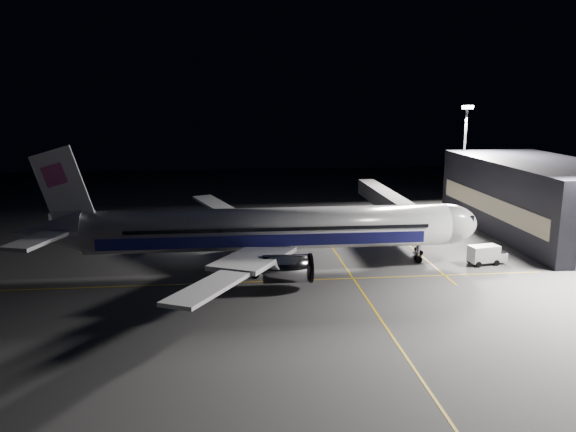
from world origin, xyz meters
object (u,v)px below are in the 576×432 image
(service_truck, at_px, (487,254))
(safety_cone_a, at_px, (223,258))
(jet_bridge, at_px, (393,204))
(safety_cone_c, at_px, (248,252))
(safety_cone_b, at_px, (288,244))
(floodlight_mast_north, at_px, (464,149))
(airliner, at_px, (262,230))
(baggage_tug, at_px, (184,233))

(service_truck, distance_m, safety_cone_a, 36.37)
(jet_bridge, xyz_separation_m, safety_cone_c, (-24.85, -11.59, -4.25))
(safety_cone_a, relative_size, safety_cone_b, 0.94)
(service_truck, relative_size, safety_cone_a, 10.33)
(safety_cone_a, relative_size, safety_cone_c, 0.78)
(safety_cone_c, bearing_deg, jet_bridge, 25.02)
(floodlight_mast_north, bearing_deg, safety_cone_b, -149.29)
(service_truck, distance_m, safety_cone_b, 28.78)
(service_truck, xyz_separation_m, safety_cone_b, (-26.06, 12.15, -1.13))
(safety_cone_b, bearing_deg, airliner, -113.56)
(floodlight_mast_north, bearing_deg, baggage_tug, -164.06)
(airliner, distance_m, service_truck, 30.81)
(safety_cone_a, bearing_deg, safety_cone_b, 32.46)
(floodlight_mast_north, distance_m, safety_cone_b, 44.27)
(airliner, xyz_separation_m, floodlight_mast_north, (41.08, 31.99, 7.21))
(service_truck, height_order, safety_cone_c, service_truck)
(baggage_tug, xyz_separation_m, safety_cone_b, (16.20, -6.67, -0.50))
(jet_bridge, xyz_separation_m, safety_cone_a, (-28.42, -14.06, -4.32))
(safety_cone_a, distance_m, safety_cone_c, 4.34)
(jet_bridge, height_order, baggage_tug, jet_bridge)
(safety_cone_a, height_order, safety_cone_c, safety_cone_c)
(jet_bridge, bearing_deg, airliner, -141.96)
(jet_bridge, relative_size, baggage_tug, 14.04)
(floodlight_mast_north, height_order, safety_cone_c, floodlight_mast_north)
(baggage_tug, distance_m, safety_cone_b, 17.52)
(safety_cone_b, height_order, safety_cone_c, safety_cone_c)
(jet_bridge, distance_m, service_truck, 21.55)
(jet_bridge, bearing_deg, safety_cone_c, -154.98)
(safety_cone_a, bearing_deg, service_truck, -9.37)
(airliner, bearing_deg, floodlight_mast_north, 37.91)
(floodlight_mast_north, distance_m, safety_cone_c, 51.31)
(service_truck, height_order, safety_cone_a, service_truck)
(service_truck, distance_m, safety_cone_c, 33.38)
(floodlight_mast_north, distance_m, safety_cone_a, 55.54)
(jet_bridge, relative_size, floodlight_mast_north, 1.66)
(airliner, distance_m, safety_cone_b, 12.19)
(jet_bridge, height_order, floodlight_mast_north, floodlight_mast_north)
(jet_bridge, distance_m, floodlight_mast_north, 24.06)
(floodlight_mast_north, xyz_separation_m, safety_cone_b, (-36.61, -21.75, -12.09))
(baggage_tug, distance_m, safety_cone_c, 14.44)
(airliner, relative_size, jet_bridge, 1.79)
(airliner, height_order, jet_bridge, airliner)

